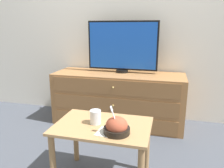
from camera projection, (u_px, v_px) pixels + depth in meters
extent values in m
plane|color=#474C56|center=(117.00, 113.00, 3.08)|extent=(12.00, 12.00, 0.00)
cube|color=white|center=(118.00, 17.00, 2.78)|extent=(12.00, 0.05, 2.60)
cube|color=#9E6B3D|center=(118.00, 98.00, 2.71)|extent=(1.57, 0.51, 0.63)
cube|color=brown|center=(113.00, 123.00, 2.52)|extent=(1.45, 0.01, 0.17)
sphere|color=tan|center=(113.00, 123.00, 2.51)|extent=(0.02, 0.02, 0.02)
cube|color=brown|center=(113.00, 105.00, 2.47)|extent=(1.45, 0.01, 0.17)
sphere|color=tan|center=(113.00, 106.00, 2.46)|extent=(0.02, 0.02, 0.02)
cube|color=brown|center=(113.00, 88.00, 2.41)|extent=(1.45, 0.01, 0.17)
sphere|color=tan|center=(113.00, 88.00, 2.41)|extent=(0.02, 0.02, 0.02)
cylinder|color=black|center=(122.00, 71.00, 2.70)|extent=(0.15, 0.15, 0.03)
cube|color=black|center=(123.00, 46.00, 2.63)|extent=(0.85, 0.04, 0.58)
cube|color=blue|center=(122.00, 46.00, 2.61)|extent=(0.81, 0.01, 0.54)
cube|color=tan|center=(103.00, 126.00, 1.61)|extent=(0.70, 0.48, 0.02)
cylinder|color=#9C7549|center=(53.00, 163.00, 1.56)|extent=(0.04, 0.04, 0.45)
cylinder|color=#9C7549|center=(76.00, 137.00, 1.94)|extent=(0.04, 0.04, 0.45)
cylinder|color=#9C7549|center=(147.00, 146.00, 1.78)|extent=(0.04, 0.04, 0.45)
cylinder|color=black|center=(117.00, 130.00, 1.48)|extent=(0.18, 0.18, 0.04)
ellipsoid|color=#AD4C33|center=(117.00, 125.00, 1.47)|extent=(0.15, 0.15, 0.12)
cube|color=silver|center=(115.00, 121.00, 1.43)|extent=(0.06, 0.02, 0.16)
cube|color=silver|center=(111.00, 109.00, 1.43)|extent=(0.02, 0.03, 0.03)
cylinder|color=beige|center=(96.00, 119.00, 1.62)|extent=(0.07, 0.07, 0.06)
cylinder|color=white|center=(95.00, 117.00, 1.62)|extent=(0.08, 0.08, 0.10)
cube|color=silver|center=(108.00, 132.00, 1.49)|extent=(0.16, 0.16, 0.00)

